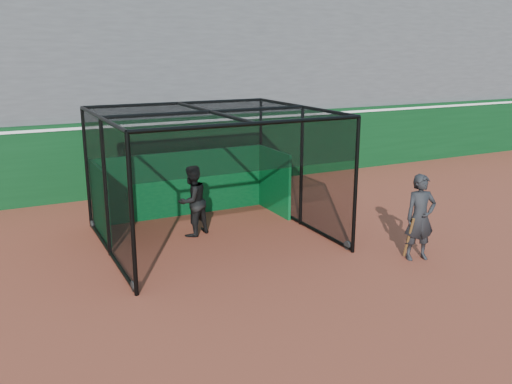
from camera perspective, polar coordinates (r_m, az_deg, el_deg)
name	(u,v)px	position (r m, az deg, el deg)	size (l,w,h in m)	color
ground	(280,279)	(11.71, 2.54, -9.13)	(120.00, 120.00, 0.00)	brown
outfield_wall	(160,154)	(18.91, -10.08, 4.01)	(50.00, 0.50, 2.50)	#093314
grandstand	(128,57)	(22.23, -13.37, 13.69)	(50.00, 7.85, 8.95)	#4C4C4F
batting_cage	(212,177)	(13.69, -4.70, 1.58)	(5.37, 4.96, 3.27)	black
batter	(192,201)	(14.17, -6.73, -0.94)	(0.91, 0.71, 1.86)	black
on_deck_player	(420,218)	(12.99, 16.88, -2.60)	(0.83, 0.64, 2.02)	black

